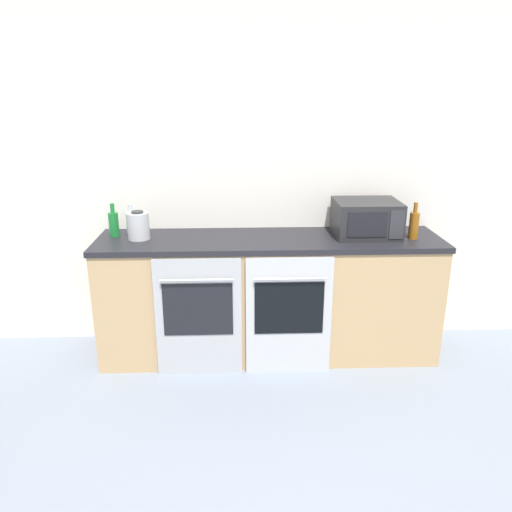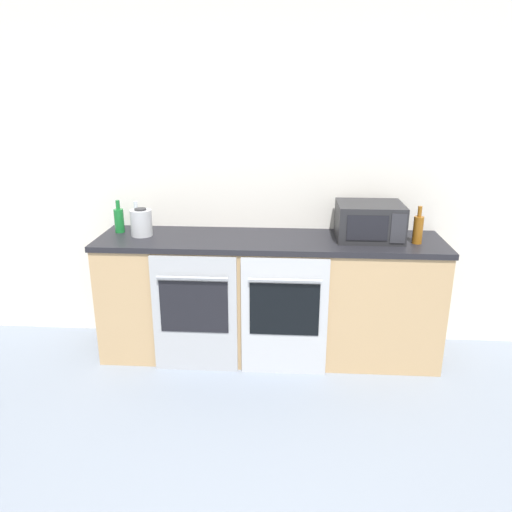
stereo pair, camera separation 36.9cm
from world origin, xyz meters
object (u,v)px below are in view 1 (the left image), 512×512
at_px(oven_left, 199,317).
at_px(bottle_amber, 414,225).
at_px(oven_right, 289,315).
at_px(kettle, 138,226).
at_px(bottle_green, 114,223).
at_px(microwave, 366,218).
at_px(bottle_clear, 131,221).

relative_size(oven_left, bottle_amber, 3.28).
bearing_deg(oven_right, kettle, 163.34).
bearing_deg(bottle_amber, bottle_green, 176.17).
relative_size(microwave, bottle_clear, 2.16).
bearing_deg(bottle_clear, microwave, -4.74).
relative_size(bottle_clear, kettle, 1.05).
xyz_separation_m(microwave, kettle, (-1.67, -0.04, -0.03)).
bearing_deg(bottle_green, oven_right, -17.57).
height_order(oven_left, kettle, kettle).
bearing_deg(bottle_clear, oven_left, -43.68).
height_order(oven_left, bottle_clear, bottle_clear).
relative_size(bottle_green, bottle_amber, 0.92).
xyz_separation_m(microwave, bottle_clear, (-1.76, 0.15, -0.05)).
xyz_separation_m(bottle_green, bottle_clear, (0.10, 0.10, -0.01)).
height_order(bottle_green, kettle, bottle_green).
distance_m(oven_right, bottle_amber, 1.12).
xyz_separation_m(bottle_clear, kettle, (0.09, -0.18, 0.01)).
height_order(microwave, bottle_clear, microwave).
distance_m(oven_left, kettle, 0.79).
distance_m(oven_left, oven_right, 0.64).
bearing_deg(oven_left, microwave, 16.09).
distance_m(microwave, bottle_green, 1.87).
relative_size(oven_left, bottle_clear, 4.05).
height_order(bottle_green, bottle_clear, bottle_green).
distance_m(oven_right, microwave, 0.93).
xyz_separation_m(bottle_green, kettle, (0.19, -0.08, 0.00)).
xyz_separation_m(oven_left, bottle_green, (-0.63, 0.40, 0.58)).
xyz_separation_m(oven_right, bottle_clear, (-1.16, 0.50, 0.57)).
height_order(oven_left, oven_right, same).
height_order(oven_left, bottle_amber, bottle_amber).
height_order(bottle_clear, bottle_amber, bottle_amber).
height_order(bottle_clear, kettle, bottle_clear).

